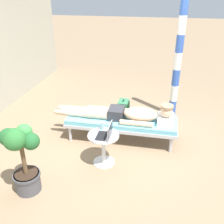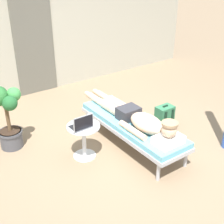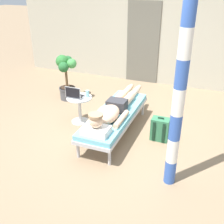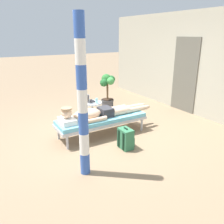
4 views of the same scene
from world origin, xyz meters
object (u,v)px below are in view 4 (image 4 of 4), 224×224
person_reclining (97,113)px  drink_glass (97,101)px  side_table (92,109)px  laptop (89,100)px  lounge_chair (102,120)px  potted_plant (108,90)px  porch_post (82,101)px  backpack (126,139)px

person_reclining → drink_glass: (-0.63, 0.30, 0.07)m
side_table → laptop: bearing=-139.5°
lounge_chair → person_reclining: (0.00, -0.11, 0.17)m
person_reclining → potted_plant: size_ratio=2.14×
lounge_chair → porch_post: size_ratio=0.83×
laptop → backpack: laptop is taller
side_table → potted_plant: bearing=131.7°
side_table → drink_glass: (0.15, 0.05, 0.23)m
side_table → porch_post: (1.94, -1.08, 0.85)m
porch_post → drink_glass: bearing=147.8°
lounge_chair → potted_plant: bearing=146.4°
lounge_chair → side_table: size_ratio=3.80×
person_reclining → backpack: bearing=14.2°
laptop → drink_glass: 0.23m
potted_plant → side_table: bearing=-48.3°
person_reclining → laptop: bearing=166.4°
side_table → potted_plant: 1.21m
potted_plant → backpack: bearing=-21.8°
laptop → drink_glass: laptop is taller
person_reclining → laptop: (-0.84, 0.20, 0.06)m
backpack → potted_plant: potted_plant is taller
drink_glass → porch_post: bearing=-32.2°
side_table → porch_post: 2.37m
person_reclining → lounge_chair: bearing=90.0°
person_reclining → side_table: size_ratio=4.15×
lounge_chair → backpack: bearing=6.9°
lounge_chair → backpack: 0.81m
person_reclining → porch_post: 1.58m
side_table → lounge_chair: bearing=-10.8°
person_reclining → porch_post: size_ratio=0.90×
lounge_chair → potted_plant: potted_plant is taller
lounge_chair → side_table: 0.79m
laptop → drink_glass: (0.21, 0.10, 0.01)m
side_table → laptop: size_ratio=1.69×
backpack → potted_plant: bearing=158.2°
lounge_chair → porch_post: bearing=-38.6°
backpack → potted_plant: size_ratio=0.42×
laptop → porch_post: (2.00, -1.03, 0.62)m
person_reclining → porch_post: bearing=-35.3°
backpack → porch_post: bearing=-70.2°
lounge_chair → side_table: bearing=169.2°
person_reclining → porch_post: porch_post is taller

